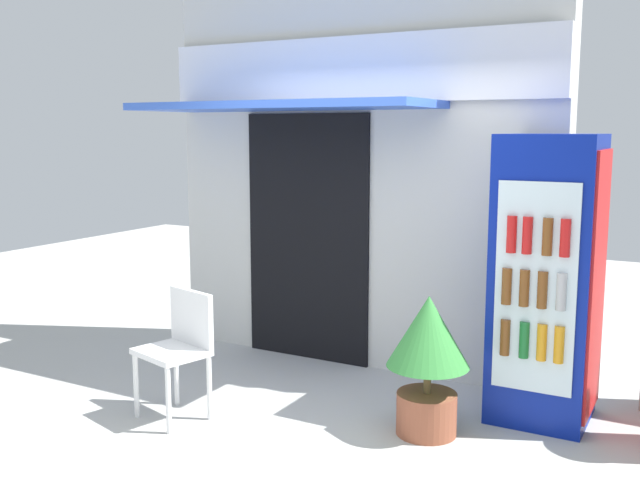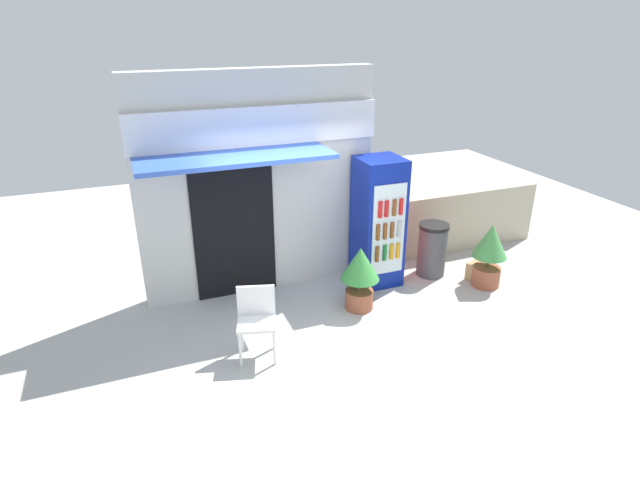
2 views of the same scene
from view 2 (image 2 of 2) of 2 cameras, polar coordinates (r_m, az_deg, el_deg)
ground at (r=6.80m, az=0.99°, el=-10.66°), size 16.00×16.00×0.00m
storefront_building at (r=7.41m, az=-7.06°, el=6.34°), size 3.45×1.14×3.21m
drink_cooler at (r=7.77m, az=6.52°, el=1.96°), size 0.67×0.71×1.97m
plastic_chair at (r=6.25m, az=-7.06°, el=-8.37°), size 0.54×0.50×0.89m
potted_plant_near_shop at (r=7.16m, az=4.46°, el=-3.60°), size 0.54×0.54×0.94m
potted_plant_curbside at (r=8.15m, az=18.30°, el=-1.15°), size 0.52×0.52×1.01m
trash_bin at (r=8.34m, az=12.33°, el=-1.02°), size 0.47×0.47×0.86m
stone_boundary_wall at (r=9.42m, az=15.67°, el=2.16°), size 2.83×0.24×1.07m
cardboard_box at (r=8.48m, az=17.25°, el=-3.33°), size 0.41×0.39×0.29m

